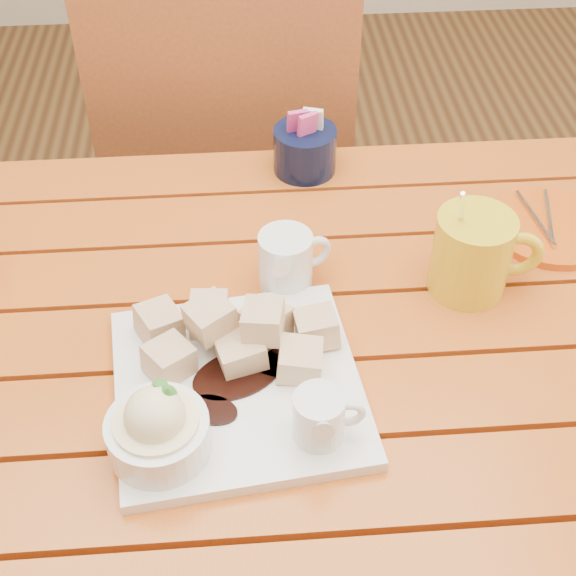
{
  "coord_description": "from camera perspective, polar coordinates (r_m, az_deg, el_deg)",
  "views": [
    {
      "loc": [
        0.01,
        -0.69,
        1.48
      ],
      "look_at": [
        0.06,
        -0.0,
        0.82
      ],
      "focal_mm": 50.0,
      "sensor_mm": 36.0,
      "label": 1
    }
  ],
  "objects": [
    {
      "name": "table",
      "position": [
        1.08,
        -3.08,
        -6.97
      ],
      "size": [
        1.2,
        0.79,
        0.75
      ],
      "color": "#A94415",
      "rests_on": "ground"
    },
    {
      "name": "orange_saucer",
      "position": [
        1.2,
        18.2,
        4.15
      ],
      "size": [
        0.18,
        0.18,
        0.02
      ],
      "rotation": [
        0.0,
        0.0,
        -0.07
      ],
      "color": "#CF5212",
      "rests_on": "table"
    },
    {
      "name": "cream_pitcher",
      "position": [
        1.03,
        -0.05,
        1.94
      ],
      "size": [
        0.1,
        0.09,
        0.09
      ],
      "rotation": [
        0.0,
        0.0,
        0.35
      ],
      "color": "white",
      "rests_on": "table"
    },
    {
      "name": "dessert_plate",
      "position": [
        0.9,
        -4.81,
        -6.92
      ],
      "size": [
        0.31,
        0.31,
        0.11
      ],
      "rotation": [
        0.0,
        0.0,
        0.12
      ],
      "color": "white",
      "rests_on": "table"
    },
    {
      "name": "coffee_mug_right",
      "position": [
        1.05,
        13.1,
        2.45
      ],
      "size": [
        0.14,
        0.1,
        0.17
      ],
      "rotation": [
        0.0,
        0.0,
        -0.08
      ],
      "color": "gold",
      "rests_on": "table"
    },
    {
      "name": "sugar_caddy",
      "position": [
        1.24,
        1.21,
        9.86
      ],
      "size": [
        0.1,
        0.1,
        0.11
      ],
      "color": "black",
      "rests_on": "table"
    },
    {
      "name": "chair_far",
      "position": [
        1.62,
        -3.88,
        8.35
      ],
      "size": [
        0.51,
        0.51,
        0.97
      ],
      "rotation": [
        0.0,
        0.0,
        3.02
      ],
      "color": "brown",
      "rests_on": "ground"
    }
  ]
}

